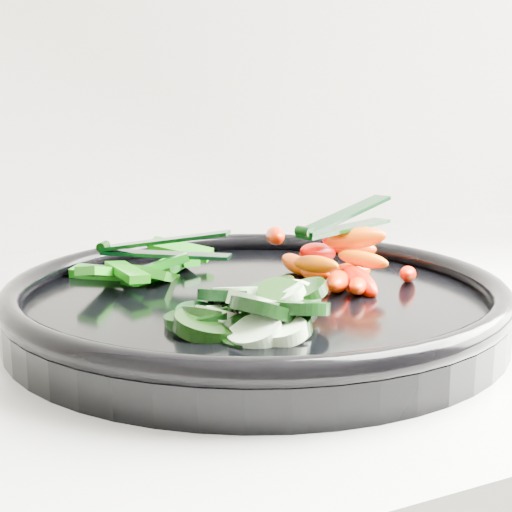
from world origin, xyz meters
name	(u,v)px	position (x,y,z in m)	size (l,w,h in m)	color
veggie_tray	(256,301)	(0.43, 1.64, 0.95)	(0.39, 0.39, 0.04)	black
cucumber_pile	(247,312)	(0.39, 1.58, 0.96)	(0.13, 0.11, 0.04)	black
carrot_pile	(334,260)	(0.50, 1.66, 0.97)	(0.12, 0.15, 0.06)	#F12300
pepper_pile	(146,269)	(0.37, 1.73, 0.96)	(0.13, 0.12, 0.04)	#1D720A
tong_carrot	(343,222)	(0.51, 1.65, 1.00)	(0.11, 0.06, 0.02)	black
tong_pepper	(161,247)	(0.38, 1.73, 0.98)	(0.10, 0.08, 0.02)	black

